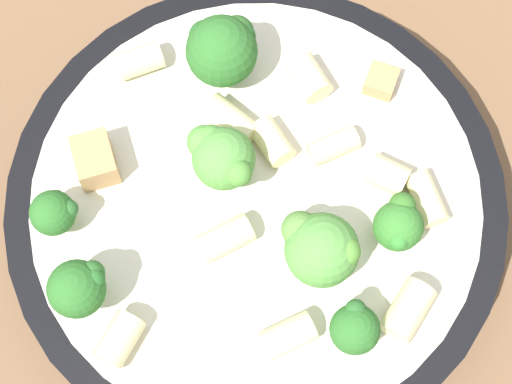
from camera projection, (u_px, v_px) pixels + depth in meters
name	position (u px, v px, depth m)	size (l,w,h in m)	color
ground_plane	(256.00, 222.00, 0.48)	(2.00, 2.00, 0.00)	brown
pasta_bowl	(256.00, 209.00, 0.46)	(0.26, 0.26, 0.04)	black
broccoli_floret_0	(54.00, 213.00, 0.43)	(0.02, 0.02, 0.03)	#9EC175
broccoli_floret_1	(79.00, 288.00, 0.41)	(0.03, 0.03, 0.04)	#93B766
broccoli_floret_2	(221.00, 156.00, 0.43)	(0.03, 0.04, 0.04)	#93B766
broccoli_floret_3	(321.00, 248.00, 0.41)	(0.04, 0.04, 0.04)	#93B766
broccoli_floret_4	(223.00, 48.00, 0.45)	(0.04, 0.04, 0.05)	#9EC175
broccoli_floret_5	(356.00, 329.00, 0.40)	(0.03, 0.02, 0.03)	#93B766
broccoli_floret_6	(398.00, 222.00, 0.42)	(0.03, 0.03, 0.03)	#93B766
rigatoni_0	(309.00, 78.00, 0.46)	(0.02, 0.02, 0.02)	beige
rigatoni_1	(139.00, 61.00, 0.47)	(0.02, 0.02, 0.03)	beige
rigatoni_2	(427.00, 199.00, 0.44)	(0.01, 0.01, 0.03)	beige
rigatoni_3	(333.00, 146.00, 0.45)	(0.01, 0.01, 0.03)	beige
rigatoni_4	(231.00, 121.00, 0.45)	(0.02, 0.02, 0.03)	beige
rigatoni_5	(408.00, 311.00, 0.42)	(0.02, 0.02, 0.03)	beige
rigatoni_6	(225.00, 238.00, 0.43)	(0.02, 0.02, 0.03)	beige
rigatoni_7	(268.00, 140.00, 0.45)	(0.02, 0.02, 0.02)	beige
rigatoni_8	(288.00, 336.00, 0.41)	(0.02, 0.02, 0.03)	beige
rigatoni_9	(120.00, 339.00, 0.41)	(0.02, 0.02, 0.02)	beige
rigatoni_10	(388.00, 175.00, 0.44)	(0.02, 0.02, 0.02)	beige
chicken_chunk_0	(95.00, 160.00, 0.44)	(0.03, 0.02, 0.02)	tan
chicken_chunk_1	(381.00, 81.00, 0.46)	(0.02, 0.02, 0.01)	tan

